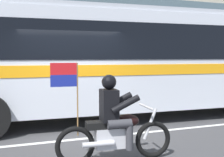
{
  "coord_description": "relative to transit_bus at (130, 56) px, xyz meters",
  "views": [
    {
      "loc": [
        -1.51,
        -6.91,
        1.89
      ],
      "look_at": [
        0.94,
        -0.3,
        1.34
      ],
      "focal_mm": 46.42,
      "sensor_mm": 36.0,
      "label": 1
    }
  ],
  "objects": [
    {
      "name": "motorcycle_with_rider",
      "position": [
        -1.78,
        -3.38,
        -1.22
      ],
      "size": [
        2.19,
        0.64,
        1.78
      ],
      "color": "black",
      "rests_on": "ground_plane"
    },
    {
      "name": "sidewalk_curb",
      "position": [
        -2.06,
        3.91,
        -1.81
      ],
      "size": [
        28.0,
        3.8,
        0.15
      ],
      "primitive_type": "cube",
      "color": "gray",
      "rests_on": "ground_plane"
    },
    {
      "name": "transit_bus",
      "position": [
        0.0,
        0.0,
        0.0
      ],
      "size": [
        12.97,
        3.1,
        3.22
      ],
      "color": "silver",
      "rests_on": "ground_plane"
    },
    {
      "name": "ground_plane",
      "position": [
        -2.06,
        -1.19,
        -1.88
      ],
      "size": [
        60.0,
        60.0,
        0.0
      ],
      "primitive_type": "plane",
      "color": "#3D3D3F"
    },
    {
      "name": "lane_center_stripe",
      "position": [
        -2.06,
        -1.79,
        -1.88
      ],
      "size": [
        26.6,
        0.14,
        0.01
      ],
      "primitive_type": "cube",
      "color": "silver",
      "rests_on": "ground_plane"
    }
  ]
}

